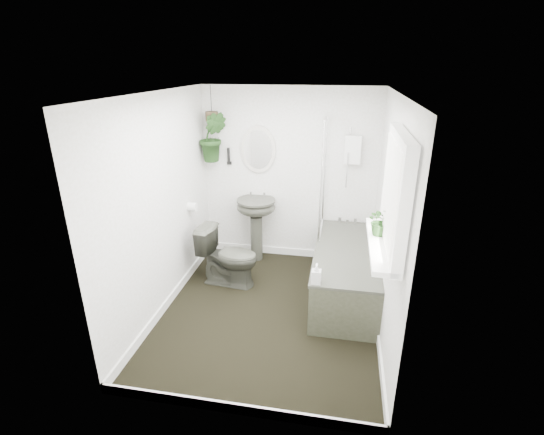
# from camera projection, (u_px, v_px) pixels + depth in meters

# --- Properties ---
(floor) EXTENTS (2.30, 2.80, 0.02)m
(floor) POSITION_uv_depth(u_px,v_px,m) (270.00, 311.00, 4.35)
(floor) COLOR black
(floor) RESTS_ON ground
(ceiling) EXTENTS (2.30, 2.80, 0.02)m
(ceiling) POSITION_uv_depth(u_px,v_px,m) (269.00, 92.00, 3.50)
(ceiling) COLOR white
(ceiling) RESTS_ON ground
(wall_back) EXTENTS (2.30, 0.02, 2.30)m
(wall_back) POSITION_uv_depth(u_px,v_px,m) (289.00, 176.00, 5.22)
(wall_back) COLOR white
(wall_back) RESTS_ON ground
(wall_front) EXTENTS (2.30, 0.02, 2.30)m
(wall_front) POSITION_uv_depth(u_px,v_px,m) (230.00, 288.00, 2.64)
(wall_front) COLOR white
(wall_front) RESTS_ON ground
(wall_left) EXTENTS (0.02, 2.80, 2.30)m
(wall_left) POSITION_uv_depth(u_px,v_px,m) (161.00, 207.00, 4.12)
(wall_left) COLOR white
(wall_left) RESTS_ON ground
(wall_right) EXTENTS (0.02, 2.80, 2.30)m
(wall_right) POSITION_uv_depth(u_px,v_px,m) (389.00, 221.00, 3.73)
(wall_right) COLOR white
(wall_right) RESTS_ON ground
(skirting) EXTENTS (2.30, 2.80, 0.10)m
(skirting) POSITION_uv_depth(u_px,v_px,m) (270.00, 307.00, 4.33)
(skirting) COLOR white
(skirting) RESTS_ON floor
(bathtub) EXTENTS (0.72, 1.72, 0.58)m
(bathtub) POSITION_uv_depth(u_px,v_px,m) (345.00, 272.00, 4.57)
(bathtub) COLOR #383931
(bathtub) RESTS_ON floor
(bath_screen) EXTENTS (0.04, 0.72, 1.40)m
(bath_screen) POSITION_uv_depth(u_px,v_px,m) (323.00, 177.00, 4.71)
(bath_screen) COLOR silver
(bath_screen) RESTS_ON bathtub
(shower_box) EXTENTS (0.20, 0.10, 0.35)m
(shower_box) POSITION_uv_depth(u_px,v_px,m) (353.00, 150.00, 4.87)
(shower_box) COLOR white
(shower_box) RESTS_ON wall_back
(oval_mirror) EXTENTS (0.46, 0.03, 0.62)m
(oval_mirror) POSITION_uv_depth(u_px,v_px,m) (258.00, 149.00, 5.12)
(oval_mirror) COLOR beige
(oval_mirror) RESTS_ON wall_back
(wall_sconce) EXTENTS (0.04, 0.04, 0.22)m
(wall_sconce) POSITION_uv_depth(u_px,v_px,m) (229.00, 156.00, 5.21)
(wall_sconce) COLOR black
(wall_sconce) RESTS_ON wall_back
(toilet_roll_holder) EXTENTS (0.11, 0.11, 0.11)m
(toilet_roll_holder) POSITION_uv_depth(u_px,v_px,m) (192.00, 207.00, 4.84)
(toilet_roll_holder) COLOR white
(toilet_roll_holder) RESTS_ON wall_left
(window_recess) EXTENTS (0.08, 1.00, 0.90)m
(window_recess) POSITION_uv_depth(u_px,v_px,m) (396.00, 193.00, 2.92)
(window_recess) COLOR white
(window_recess) RESTS_ON wall_right
(window_sill) EXTENTS (0.18, 1.00, 0.04)m
(window_sill) POSITION_uv_depth(u_px,v_px,m) (380.00, 244.00, 3.09)
(window_sill) COLOR white
(window_sill) RESTS_ON wall_right
(window_blinds) EXTENTS (0.01, 0.86, 0.76)m
(window_blinds) POSITION_uv_depth(u_px,v_px,m) (389.00, 193.00, 2.93)
(window_blinds) COLOR white
(window_blinds) RESTS_ON wall_right
(toilet) EXTENTS (0.76, 0.48, 0.73)m
(toilet) POSITION_uv_depth(u_px,v_px,m) (229.00, 256.00, 4.78)
(toilet) COLOR #383931
(toilet) RESTS_ON floor
(pedestal_sink) EXTENTS (0.57, 0.50, 0.88)m
(pedestal_sink) POSITION_uv_depth(u_px,v_px,m) (256.00, 230.00, 5.35)
(pedestal_sink) COLOR #383931
(pedestal_sink) RESTS_ON floor
(sill_plant) EXTENTS (0.25, 0.23, 0.24)m
(sill_plant) POSITION_uv_depth(u_px,v_px,m) (381.00, 221.00, 3.16)
(sill_plant) COLOR black
(sill_plant) RESTS_ON window_sill
(hanging_plant) EXTENTS (0.39, 0.34, 0.64)m
(hanging_plant) POSITION_uv_depth(u_px,v_px,m) (213.00, 137.00, 5.04)
(hanging_plant) COLOR black
(hanging_plant) RESTS_ON ceiling
(soap_bottle) EXTENTS (0.09, 0.09, 0.20)m
(soap_bottle) POSITION_uv_depth(u_px,v_px,m) (316.00, 274.00, 3.75)
(soap_bottle) COLOR #352D2E
(soap_bottle) RESTS_ON bathtub
(hanging_pot) EXTENTS (0.16, 0.16, 0.12)m
(hanging_pot) POSITION_uv_depth(u_px,v_px,m) (212.00, 116.00, 4.95)
(hanging_pot) COLOR #443522
(hanging_pot) RESTS_ON ceiling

